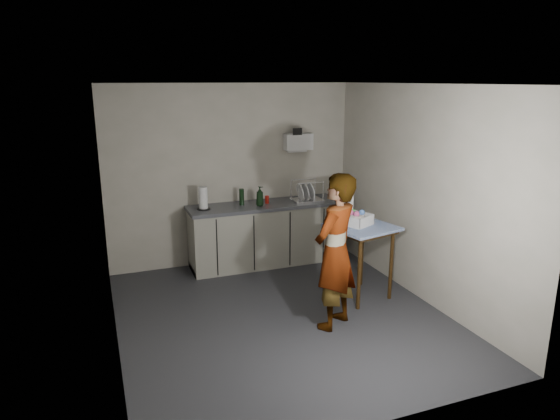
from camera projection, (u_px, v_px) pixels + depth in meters
name	position (u px, v px, depth m)	size (l,w,h in m)	color
ground	(282.00, 316.00, 5.75)	(4.00, 4.00, 0.00)	#2A2A2F
wall_back	(232.00, 175.00, 7.21)	(3.60, 0.02, 2.60)	#B4B09D
wall_right	(420.00, 194.00, 6.03)	(0.02, 4.00, 2.60)	#B4B09D
wall_left	(108.00, 224.00, 4.80)	(0.02, 4.00, 2.60)	#B4B09D
ceiling	(282.00, 84.00, 5.09)	(3.60, 4.00, 0.01)	white
kitchen_counter	(266.00, 235.00, 7.31)	(2.24, 0.62, 0.91)	black
wall_shelf	(298.00, 142.00, 7.38)	(0.42, 0.18, 0.37)	white
side_table	(362.00, 235.00, 6.09)	(0.85, 0.85, 0.92)	#38230C
standing_man	(335.00, 252.00, 5.33)	(0.63, 0.41, 1.72)	#B2A593
soap_bottle	(260.00, 196.00, 7.03)	(0.11, 0.11, 0.28)	black
soda_can	(267.00, 200.00, 7.19)	(0.06, 0.06, 0.11)	red
dark_bottle	(242.00, 197.00, 7.08)	(0.07, 0.07, 0.23)	black
paper_towel	(203.00, 199.00, 6.83)	(0.18, 0.18, 0.32)	black
dish_rack	(306.00, 196.00, 7.35)	(0.44, 0.33, 0.31)	white
bakery_box	(355.00, 216.00, 6.10)	(0.43, 0.43, 0.45)	white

